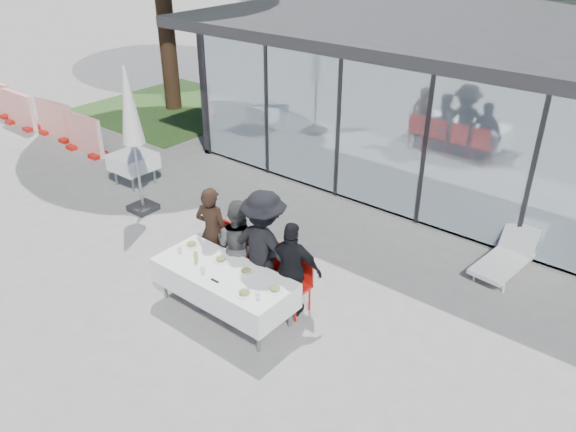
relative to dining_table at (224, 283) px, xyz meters
The scene contains 23 objects.
ground 0.64m from the dining_table, 94.06° to the left, with size 90.00×90.00×0.00m, color gray.
pavilion 8.89m from the dining_table, 76.92° to the left, with size 14.80×8.80×3.44m.
dining_table is the anchor object (origin of this frame).
diner_a 1.11m from the dining_table, 143.96° to the left, with size 0.60×0.60×1.63m, color black.
diner_chair_a 1.15m from the dining_table, 139.17° to the left, with size 0.44×0.44×0.97m.
diner_b 0.74m from the dining_table, 114.71° to the left, with size 0.77×0.77×1.58m, color #474747.
diner_chair_b 0.80m from the dining_table, 111.18° to the left, with size 0.44×0.44×0.97m.
diner_c 0.80m from the dining_table, 66.82° to the left, with size 1.23×1.23×1.90m, color black.
diner_chair_c 0.80m from the dining_table, 70.17° to the left, with size 0.44×0.44×0.97m.
diner_d 1.06m from the dining_table, 37.68° to the left, with size 0.92×0.92×1.57m, color black.
diner_chair_d 1.11m from the dining_table, 42.52° to the left, with size 0.44×0.44×0.97m.
plate_a 0.96m from the dining_table, 167.42° to the left, with size 0.25×0.25×0.07m.
plate_b 0.38m from the dining_table, 141.59° to the left, with size 0.25×0.25×0.07m.
plate_c 0.42m from the dining_table, 31.71° to the left, with size 0.25×0.25×0.07m.
plate_d 0.96m from the dining_table, ahead, with size 0.25×0.25×0.07m.
plate_extra 0.73m from the dining_table, 19.54° to the right, with size 0.25×0.25×0.07m.
juice_bottle 0.59m from the dining_table, behind, with size 0.06×0.06×0.17m, color #87B14A.
drinking_glasses 0.31m from the dining_table, 120.70° to the right, with size 1.82×0.23×0.10m.
folded_eyeglasses 0.36m from the dining_table, 71.09° to the right, with size 0.14×0.03×0.01m, color black.
spare_table_left 5.27m from the dining_table, 157.17° to the left, with size 0.86×0.86×0.74m.
market_umbrella 4.21m from the dining_table, 160.16° to the left, with size 0.50×0.50×3.00m.
lounger 4.91m from the dining_table, 52.94° to the left, with size 0.75×1.39×0.72m.
grass_patch 10.65m from the dining_table, 143.30° to the left, with size 5.00×5.00×0.02m, color #385926.
Camera 1 is at (5.17, -5.18, 5.48)m, focal length 35.00 mm.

